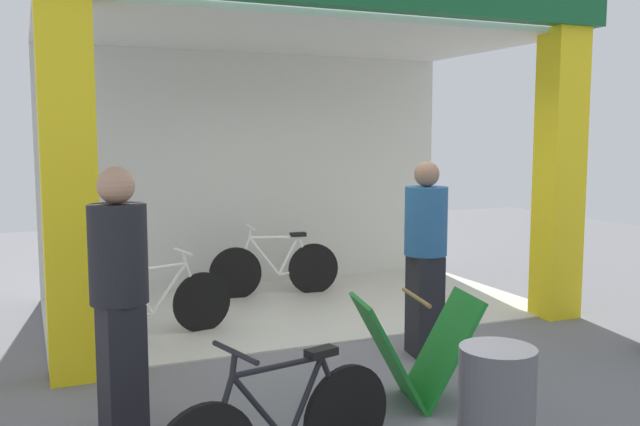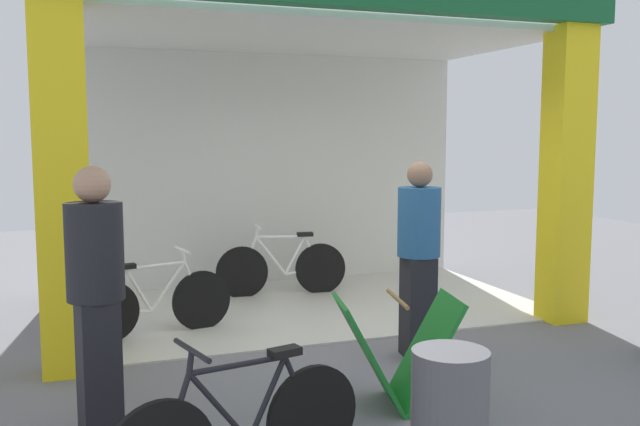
{
  "view_description": "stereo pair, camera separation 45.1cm",
  "coord_description": "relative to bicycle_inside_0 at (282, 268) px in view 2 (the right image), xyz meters",
  "views": [
    {
      "loc": [
        -2.75,
        -5.71,
        1.95
      ],
      "look_at": [
        0.0,
        0.72,
        1.15
      ],
      "focal_mm": 38.93,
      "sensor_mm": 36.0,
      "label": 1
    },
    {
      "loc": [
        -2.33,
        -5.88,
        1.95
      ],
      "look_at": [
        0.0,
        0.72,
        1.15
      ],
      "focal_mm": 38.93,
      "sensor_mm": 36.0,
      "label": 2
    }
  ],
  "objects": [
    {
      "name": "ground_plane",
      "position": [
        0.02,
        -2.03,
        -0.35
      ],
      "size": [
        18.55,
        18.55,
        0.0
      ],
      "primitive_type": "plane",
      "color": "slate",
      "rests_on": "ground"
    },
    {
      "name": "shop_facade",
      "position": [
        0.02,
        -0.54,
        1.66
      ],
      "size": [
        5.48,
        3.2,
        3.75
      ],
      "color": "beige",
      "rests_on": "ground"
    },
    {
      "name": "bicycle_inside_0",
      "position": [
        0.0,
        0.0,
        0.0
      ],
      "size": [
        1.58,
        0.43,
        0.87
      ],
      "color": "black",
      "rests_on": "ground"
    },
    {
      "name": "bicycle_inside_1",
      "position": [
        -1.63,
        -1.23,
        -0.01
      ],
      "size": [
        1.5,
        0.42,
        0.84
      ],
      "color": "black",
      "rests_on": "ground"
    },
    {
      "name": "sandwich_board_sign",
      "position": [
        -0.19,
        -3.55,
        0.05
      ],
      "size": [
        0.95,
        0.69,
        0.81
      ],
      "color": "#197226",
      "rests_on": "ground"
    },
    {
      "name": "pedestrian_1",
      "position": [
        0.46,
        -2.62,
        0.55
      ],
      "size": [
        0.42,
        0.42,
        1.71
      ],
      "color": "black",
      "rests_on": "ground"
    },
    {
      "name": "pedestrian_2",
      "position": [
        -2.22,
        -3.34,
        0.57
      ],
      "size": [
        0.41,
        0.41,
        1.75
      ],
      "color": "black",
      "rests_on": "ground"
    }
  ]
}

